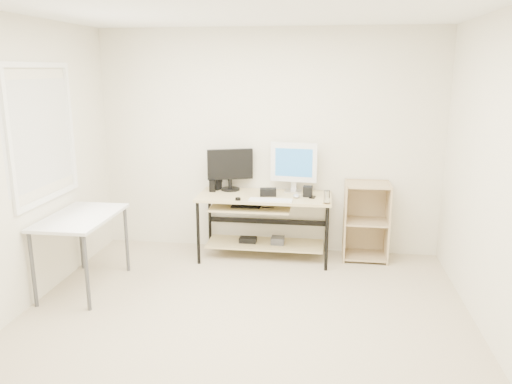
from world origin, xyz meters
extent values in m
cube|color=#B9AA8E|center=(0.00, 0.00, -0.01)|extent=(4.00, 4.00, 0.01)
cube|color=white|center=(0.00, 0.00, 2.60)|extent=(4.00, 4.00, 0.01)
cube|color=silver|center=(0.00, 2.00, 1.30)|extent=(4.00, 0.01, 2.60)
cube|color=silver|center=(0.00, -2.00, 1.30)|extent=(4.00, 0.01, 2.60)
cube|color=silver|center=(-2.00, 0.00, 1.30)|extent=(0.01, 4.00, 2.60)
cube|color=silver|center=(2.00, 0.00, 1.30)|extent=(0.01, 4.00, 2.60)
cube|color=white|center=(-1.98, 0.60, 1.55)|extent=(0.01, 1.00, 1.20)
cube|color=tan|center=(0.00, 1.66, 0.73)|extent=(1.50, 0.65, 0.03)
cube|color=tan|center=(-0.15, 1.60, 0.62)|extent=(0.90, 0.49, 0.02)
cube|color=tan|center=(0.00, 1.71, 0.15)|extent=(1.35, 0.46, 0.02)
cube|color=black|center=(-0.20, 1.60, 0.64)|extent=(0.33, 0.22, 0.01)
cylinder|color=black|center=(0.05, 1.55, 0.64)|extent=(0.14, 0.01, 0.01)
cube|color=#414143|center=(0.15, 1.71, 0.20)|extent=(0.15, 0.15, 0.08)
cube|color=black|center=(-0.20, 1.71, 0.19)|extent=(0.20, 0.12, 0.06)
cylinder|color=black|center=(-0.71, 1.37, 0.36)|extent=(0.04, 0.04, 0.72)
cylinder|color=black|center=(-0.71, 1.94, 0.36)|extent=(0.04, 0.04, 0.72)
cylinder|color=black|center=(0.71, 1.37, 0.36)|extent=(0.04, 0.04, 0.72)
cylinder|color=black|center=(0.71, 1.94, 0.36)|extent=(0.04, 0.04, 0.72)
cube|color=silver|center=(-1.68, 0.60, 0.73)|extent=(0.60, 1.00, 0.03)
cylinder|color=#414143|center=(-1.94, 0.14, 0.36)|extent=(0.04, 0.04, 0.72)
cylinder|color=#414143|center=(-1.94, 1.06, 0.36)|extent=(0.04, 0.04, 0.72)
cylinder|color=#414143|center=(-1.42, 0.14, 0.36)|extent=(0.04, 0.04, 0.72)
cylinder|color=#414143|center=(-1.42, 1.06, 0.36)|extent=(0.04, 0.04, 0.72)
cube|color=tan|center=(0.91, 1.78, 0.45)|extent=(0.02, 0.40, 0.90)
cube|color=tan|center=(1.39, 1.78, 0.45)|extent=(0.02, 0.40, 0.90)
cube|color=tan|center=(1.15, 1.97, 0.45)|extent=(0.50, 0.02, 0.90)
cube|color=tan|center=(1.15, 1.78, 0.04)|extent=(0.46, 0.38, 0.02)
cube|color=tan|center=(1.15, 1.78, 0.45)|extent=(0.46, 0.38, 0.02)
cube|color=tan|center=(1.15, 1.78, 0.88)|extent=(0.46, 0.38, 0.02)
cylinder|color=black|center=(-0.43, 1.84, 0.76)|extent=(0.22, 0.22, 0.02)
cylinder|color=black|center=(-0.43, 1.84, 0.83)|extent=(0.05, 0.05, 0.11)
cube|color=black|center=(-0.43, 1.84, 1.06)|extent=(0.52, 0.22, 0.35)
cube|color=black|center=(-0.43, 1.81, 1.06)|extent=(0.43, 0.15, 0.28)
cube|color=silver|center=(0.31, 1.87, 0.76)|extent=(0.19, 0.17, 0.02)
cylinder|color=silver|center=(0.31, 1.87, 0.82)|extent=(0.05, 0.05, 0.11)
cube|color=silver|center=(0.31, 1.87, 1.10)|extent=(0.54, 0.12, 0.45)
cube|color=#296EB3|center=(0.31, 1.84, 1.10)|extent=(0.45, 0.06, 0.36)
cube|color=silver|center=(0.09, 1.42, 0.76)|extent=(0.47, 0.14, 0.02)
ellipsoid|color=#B4B4B9|center=(0.36, 1.60, 0.77)|extent=(0.10, 0.13, 0.04)
cube|color=black|center=(0.04, 1.62, 0.80)|extent=(0.19, 0.11, 0.09)
cube|color=black|center=(-0.60, 1.85, 0.79)|extent=(0.12, 0.12, 0.08)
cube|color=black|center=(-0.60, 1.85, 0.90)|extent=(0.14, 0.14, 0.13)
cube|color=black|center=(0.49, 1.66, 0.81)|extent=(0.11, 0.11, 0.12)
cube|color=black|center=(-0.62, 1.73, 0.82)|extent=(0.07, 0.05, 0.14)
cylinder|color=black|center=(-0.26, 1.40, 0.76)|extent=(0.08, 0.08, 0.03)
cube|color=black|center=(0.54, 1.62, 0.75)|extent=(0.07, 0.12, 0.01)
cylinder|color=#A6824B|center=(0.70, 1.38, 0.75)|extent=(0.11, 0.11, 0.01)
cylinder|color=white|center=(0.70, 1.38, 0.82)|extent=(0.08, 0.08, 0.14)
camera|label=1|loc=(0.66, -3.77, 2.14)|focal=35.00mm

